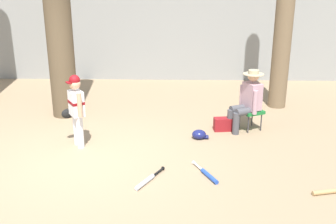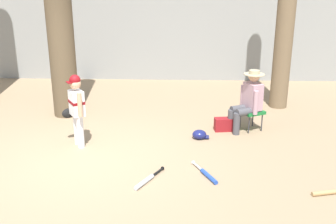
% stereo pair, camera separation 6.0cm
% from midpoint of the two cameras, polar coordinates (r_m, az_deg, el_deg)
% --- Properties ---
extents(ground_plane, '(60.00, 60.00, 0.00)m').
position_cam_midpoint_polar(ground_plane, '(6.83, -11.70, -6.86)').
color(ground_plane, '#937A5B').
extents(concrete_back_wall, '(18.00, 0.36, 2.78)m').
position_cam_midpoint_polar(concrete_back_wall, '(11.80, -6.06, 11.38)').
color(concrete_back_wall, gray).
rests_on(concrete_back_wall, ground).
extents(tree_near_player, '(0.92, 0.92, 5.31)m').
position_cam_midpoint_polar(tree_near_player, '(8.69, -15.54, 13.35)').
color(tree_near_player, brown).
rests_on(tree_near_player, ground).
extents(young_ballplayer, '(0.50, 0.52, 1.31)m').
position_cam_midpoint_polar(young_ballplayer, '(7.20, -13.14, 0.80)').
color(young_ballplayer, white).
rests_on(young_ballplayer, ground).
extents(folding_stool, '(0.53, 0.53, 0.41)m').
position_cam_midpoint_polar(folding_stool, '(8.06, 11.42, 0.02)').
color(folding_stool, '#196B2D').
rests_on(folding_stool, ground).
extents(seated_spectator, '(0.67, 0.55, 1.20)m').
position_cam_midpoint_polar(seated_spectator, '(7.92, 10.97, 1.82)').
color(seated_spectator, '#47474C').
rests_on(seated_spectator, ground).
extents(handbag_beside_stool, '(0.36, 0.22, 0.26)m').
position_cam_midpoint_polar(handbag_beside_stool, '(7.98, 7.51, -1.73)').
color(handbag_beside_stool, maroon).
rests_on(handbag_beside_stool, ground).
extents(bat_blue_youth, '(0.38, 0.69, 0.07)m').
position_cam_midpoint_polar(bat_blue_youth, '(6.24, 5.31, -8.77)').
color(bat_blue_youth, '#2347AD').
rests_on(bat_blue_youth, ground).
extents(bat_aluminum_silver, '(0.41, 0.68, 0.07)m').
position_cam_midpoint_polar(bat_aluminum_silver, '(6.05, -3.27, -9.63)').
color(bat_aluminum_silver, '#B7BCC6').
rests_on(bat_aluminum_silver, ground).
extents(bat_wood_tan, '(0.72, 0.23, 0.07)m').
position_cam_midpoint_polar(bat_wood_tan, '(6.19, 21.69, -10.38)').
color(bat_wood_tan, tan).
rests_on(bat_wood_tan, ground).
extents(batting_helmet_navy, '(0.31, 0.24, 0.18)m').
position_cam_midpoint_polar(batting_helmet_navy, '(7.57, 4.19, -3.20)').
color(batting_helmet_navy, navy).
rests_on(batting_helmet_navy, ground).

